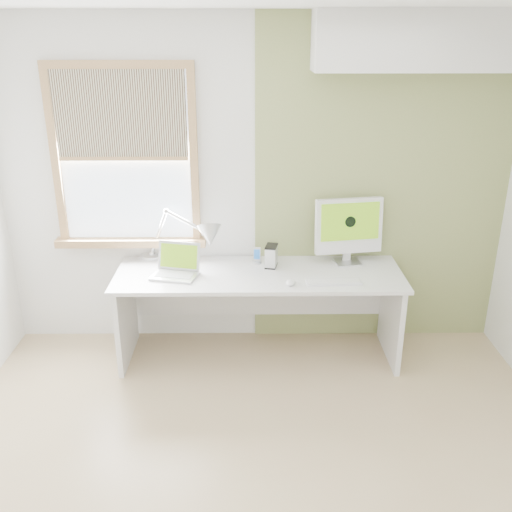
{
  "coord_description": "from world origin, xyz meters",
  "views": [
    {
      "loc": [
        -0.04,
        -2.63,
        2.46
      ],
      "look_at": [
        0.0,
        1.05,
        1.0
      ],
      "focal_mm": 40.0,
      "sensor_mm": 36.0,
      "label": 1
    }
  ],
  "objects_px": {
    "desk": "(259,292)",
    "desk_lamp": "(198,237)",
    "laptop": "(177,267)",
    "imac": "(349,227)",
    "external_drive": "(271,256)"
  },
  "relations": [
    {
      "from": "desk",
      "to": "desk_lamp",
      "type": "distance_m",
      "value": 0.64
    },
    {
      "from": "laptop",
      "to": "imac",
      "type": "height_order",
      "value": "imac"
    },
    {
      "from": "laptop",
      "to": "external_drive",
      "type": "bearing_deg",
      "value": 11.34
    },
    {
      "from": "external_drive",
      "to": "laptop",
      "type": "bearing_deg",
      "value": -168.66
    },
    {
      "from": "laptop",
      "to": "external_drive",
      "type": "height_order",
      "value": "laptop"
    },
    {
      "from": "desk",
      "to": "external_drive",
      "type": "height_order",
      "value": "external_drive"
    },
    {
      "from": "imac",
      "to": "external_drive",
      "type": "bearing_deg",
      "value": -171.89
    },
    {
      "from": "external_drive",
      "to": "desk",
      "type": "bearing_deg",
      "value": -146.65
    },
    {
      "from": "desk",
      "to": "desk_lamp",
      "type": "relative_size",
      "value": 3.07
    },
    {
      "from": "laptop",
      "to": "external_drive",
      "type": "distance_m",
      "value": 0.74
    },
    {
      "from": "imac",
      "to": "desk_lamp",
      "type": "bearing_deg",
      "value": -178.37
    },
    {
      "from": "desk",
      "to": "imac",
      "type": "height_order",
      "value": "imac"
    },
    {
      "from": "laptop",
      "to": "external_drive",
      "type": "xyz_separation_m",
      "value": [
        0.73,
        0.15,
        0.03
      ]
    },
    {
      "from": "desk_lamp",
      "to": "laptop",
      "type": "xyz_separation_m",
      "value": [
        -0.15,
        -0.2,
        -0.17
      ]
    },
    {
      "from": "desk_lamp",
      "to": "imac",
      "type": "relative_size",
      "value": 1.33
    }
  ]
}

